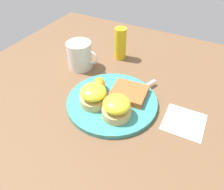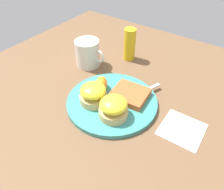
{
  "view_description": "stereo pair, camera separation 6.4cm",
  "coord_description": "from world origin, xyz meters",
  "px_view_note": "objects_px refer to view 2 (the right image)",
  "views": [
    {
      "loc": [
        0.23,
        -0.43,
        0.46
      ],
      "look_at": [
        0.0,
        0.0,
        0.03
      ],
      "focal_mm": 35.0,
      "sensor_mm": 36.0,
      "label": 1
    },
    {
      "loc": [
        0.28,
        -0.39,
        0.46
      ],
      "look_at": [
        0.0,
        0.0,
        0.03
      ],
      "focal_mm": 35.0,
      "sensor_mm": 36.0,
      "label": 2
    }
  ],
  "objects_px": {
    "condiment_bottle": "(130,44)",
    "fork": "(131,98)",
    "cup": "(88,53)",
    "orange_wedge": "(101,84)",
    "sandwich_benedict_left": "(93,94)",
    "sandwich_benedict_right": "(113,108)",
    "hashbrown_patty": "(130,94)"
  },
  "relations": [
    {
      "from": "sandwich_benedict_right",
      "to": "condiment_bottle",
      "type": "bearing_deg",
      "value": 114.48
    },
    {
      "from": "cup",
      "to": "fork",
      "type": "bearing_deg",
      "value": -19.25
    },
    {
      "from": "sandwich_benedict_right",
      "to": "orange_wedge",
      "type": "xyz_separation_m",
      "value": [
        -0.1,
        0.07,
        -0.01
      ]
    },
    {
      "from": "fork",
      "to": "condiment_bottle",
      "type": "xyz_separation_m",
      "value": [
        -0.14,
        0.21,
        0.04
      ]
    },
    {
      "from": "sandwich_benedict_right",
      "to": "hashbrown_patty",
      "type": "bearing_deg",
      "value": 92.68
    },
    {
      "from": "sandwich_benedict_left",
      "to": "orange_wedge",
      "type": "height_order",
      "value": "sandwich_benedict_left"
    },
    {
      "from": "sandwich_benedict_right",
      "to": "condiment_bottle",
      "type": "xyz_separation_m",
      "value": [
        -0.13,
        0.3,
        0.02
      ]
    },
    {
      "from": "sandwich_benedict_left",
      "to": "cup",
      "type": "bearing_deg",
      "value": 134.17
    },
    {
      "from": "sandwich_benedict_right",
      "to": "orange_wedge",
      "type": "bearing_deg",
      "value": 143.83
    },
    {
      "from": "sandwich_benedict_left",
      "to": "cup",
      "type": "height_order",
      "value": "cup"
    },
    {
      "from": "sandwich_benedict_right",
      "to": "hashbrown_patty",
      "type": "height_order",
      "value": "sandwich_benedict_right"
    },
    {
      "from": "orange_wedge",
      "to": "cup",
      "type": "height_order",
      "value": "cup"
    },
    {
      "from": "orange_wedge",
      "to": "cup",
      "type": "relative_size",
      "value": 0.5
    },
    {
      "from": "cup",
      "to": "condiment_bottle",
      "type": "height_order",
      "value": "condiment_bottle"
    },
    {
      "from": "hashbrown_patty",
      "to": "fork",
      "type": "relative_size",
      "value": 0.53
    },
    {
      "from": "cup",
      "to": "hashbrown_patty",
      "type": "bearing_deg",
      "value": -18.89
    },
    {
      "from": "hashbrown_patty",
      "to": "cup",
      "type": "relative_size",
      "value": 0.88
    },
    {
      "from": "sandwich_benedict_left",
      "to": "condiment_bottle",
      "type": "distance_m",
      "value": 0.29
    },
    {
      "from": "fork",
      "to": "sandwich_benedict_left",
      "type": "bearing_deg",
      "value": -137.48
    },
    {
      "from": "sandwich_benedict_left",
      "to": "hashbrown_patty",
      "type": "xyz_separation_m",
      "value": [
        0.08,
        0.08,
        -0.02
      ]
    },
    {
      "from": "fork",
      "to": "orange_wedge",
      "type": "bearing_deg",
      "value": -168.9
    },
    {
      "from": "condiment_bottle",
      "to": "fork",
      "type": "bearing_deg",
      "value": -56.73
    },
    {
      "from": "cup",
      "to": "condiment_bottle",
      "type": "xyz_separation_m",
      "value": [
        0.1,
        0.13,
        0.01
      ]
    },
    {
      "from": "sandwich_benedict_left",
      "to": "condiment_bottle",
      "type": "relative_size",
      "value": 0.67
    },
    {
      "from": "fork",
      "to": "cup",
      "type": "height_order",
      "value": "cup"
    },
    {
      "from": "sandwich_benedict_left",
      "to": "cup",
      "type": "xyz_separation_m",
      "value": [
        -0.15,
        0.16,
        0.01
      ]
    },
    {
      "from": "hashbrown_patty",
      "to": "cup",
      "type": "distance_m",
      "value": 0.24
    },
    {
      "from": "sandwich_benedict_right",
      "to": "hashbrown_patty",
      "type": "relative_size",
      "value": 0.78
    },
    {
      "from": "condiment_bottle",
      "to": "orange_wedge",
      "type": "bearing_deg",
      "value": -80.07
    },
    {
      "from": "sandwich_benedict_right",
      "to": "cup",
      "type": "distance_m",
      "value": 0.29
    },
    {
      "from": "fork",
      "to": "condiment_bottle",
      "type": "height_order",
      "value": "condiment_bottle"
    },
    {
      "from": "fork",
      "to": "cup",
      "type": "xyz_separation_m",
      "value": [
        -0.24,
        0.08,
        0.03
      ]
    }
  ]
}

